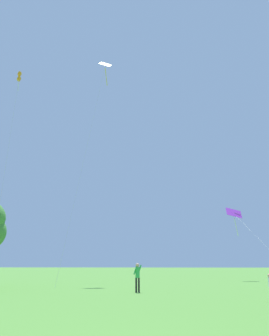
{
  "coord_description": "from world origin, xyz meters",
  "views": [
    {
      "loc": [
        0.58,
        -4.38,
        1.64
      ],
      "look_at": [
        -2.55,
        28.21,
        11.88
      ],
      "focal_mm": 33.14,
      "sensor_mm": 36.0,
      "label": 1
    }
  ],
  "objects": [
    {
      "name": "person_near_tree",
      "position": [
        -1.21,
        16.28,
        1.05
      ],
      "size": [
        0.54,
        0.31,
        1.74
      ],
      "color": "black",
      "rests_on": "ground_plane"
    },
    {
      "name": "kite_yellow_diamond",
      "position": [
        -6.36,
        28.45,
        24.44
      ],
      "size": [
        1.81,
        10.63,
        26.74
      ],
      "color": "yellow",
      "rests_on": "ground_plane"
    },
    {
      "name": "kite_purple_streamer",
      "position": [
        8.83,
        32.82,
        6.95
      ],
      "size": [
        3.32,
        12.02,
        8.23
      ],
      "color": "purple",
      "rests_on": "ground_plane"
    },
    {
      "name": "kite_orange_box",
      "position": [
        -13.01,
        20.36,
        18.62
      ],
      "size": [
        2.13,
        4.37,
        19.59
      ],
      "color": "orange",
      "rests_on": "ground_plane"
    }
  ]
}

